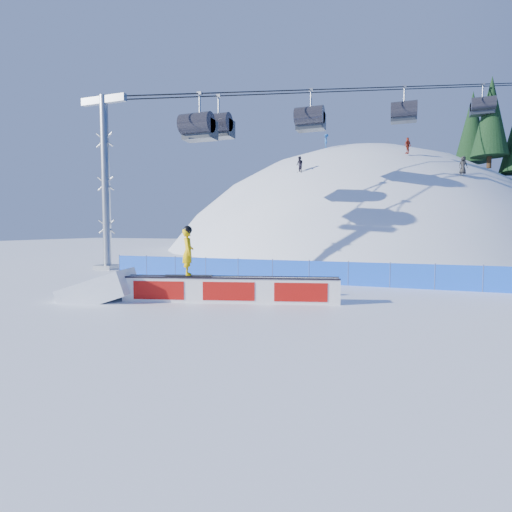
% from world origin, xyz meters
% --- Properties ---
extents(ground, '(160.00, 160.00, 0.00)m').
position_xyz_m(ground, '(0.00, 0.00, 0.00)').
color(ground, white).
rests_on(ground, ground).
extents(snow_hill, '(64.00, 64.00, 64.00)m').
position_xyz_m(snow_hill, '(0.00, 42.00, -18.00)').
color(snow_hill, white).
rests_on(snow_hill, ground).
extents(safety_fence, '(22.05, 0.05, 1.30)m').
position_xyz_m(safety_fence, '(0.00, 4.50, 0.60)').
color(safety_fence, blue).
rests_on(safety_fence, ground).
extents(chairlift, '(40.80, 41.70, 22.00)m').
position_xyz_m(chairlift, '(4.74, 27.49, 16.89)').
color(chairlift, '#91979E').
rests_on(chairlift, ground).
extents(rail_box, '(8.36, 2.73, 1.02)m').
position_xyz_m(rail_box, '(-0.81, -1.71, 0.50)').
color(rail_box, white).
rests_on(rail_box, ground).
extents(snow_ramp, '(3.20, 2.44, 1.78)m').
position_xyz_m(snow_ramp, '(-5.94, -3.05, 0.00)').
color(snow_ramp, white).
rests_on(snow_ramp, ground).
extents(snowboarder, '(1.92, 0.81, 1.98)m').
position_xyz_m(snowboarder, '(-2.40, -2.12, 1.99)').
color(snowboarder, black).
rests_on(snowboarder, rail_box).
extents(distant_skiers, '(16.39, 10.17, 6.36)m').
position_xyz_m(distant_skiers, '(1.27, 29.16, 11.12)').
color(distant_skiers, black).
rests_on(distant_skiers, ground).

